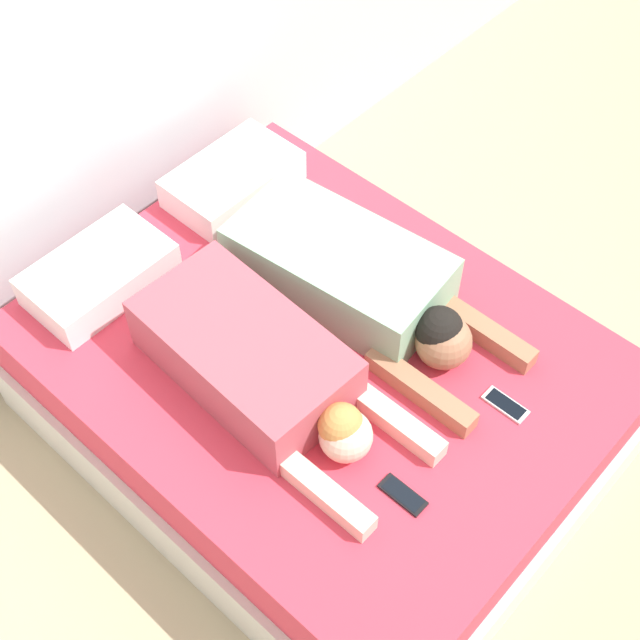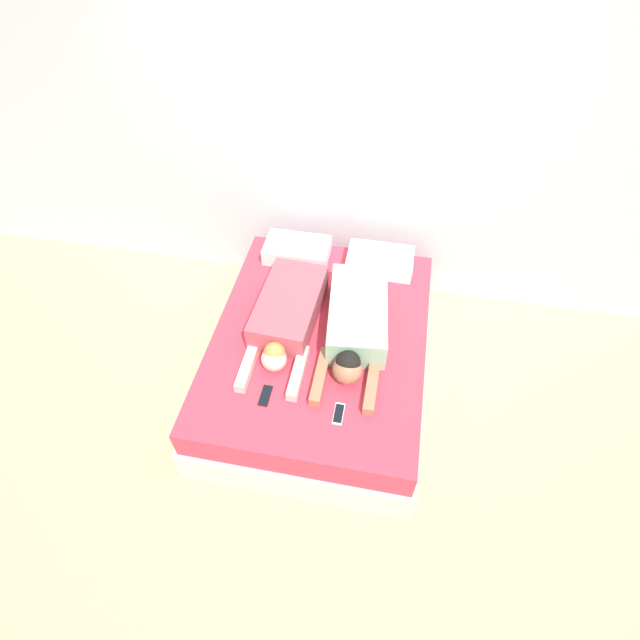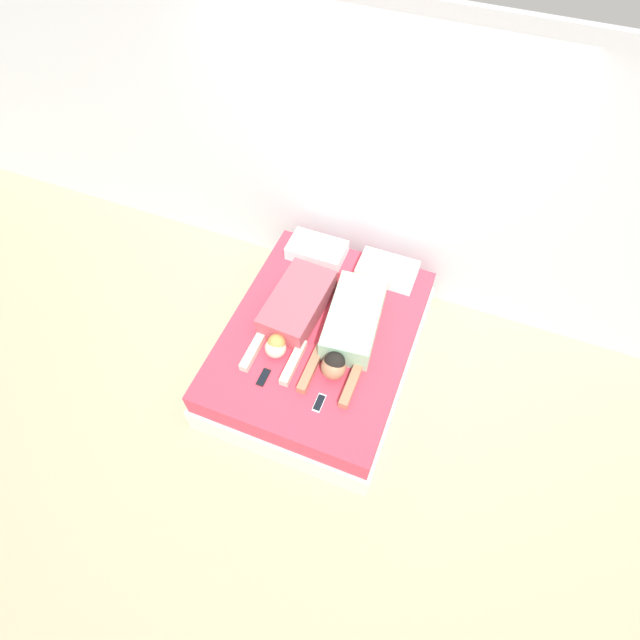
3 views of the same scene
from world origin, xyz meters
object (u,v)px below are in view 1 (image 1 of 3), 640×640
Objects in this scene: pillow_head_right at (233,180)px; bed at (320,388)px; person_right at (357,280)px; pillow_head_left at (99,275)px; person_left at (260,365)px; cell_phone_right at (505,405)px; cell_phone_left at (403,495)px.

bed is at bearing -113.47° from pillow_head_right.
bed is at bearing -169.27° from person_right.
pillow_head_left is 0.48× the size of person_left.
bed is 0.70m from cell_phone_right.
cell_phone_right is at bearing -53.77° from person_left.
cell_phone_left is at bearing -113.35° from bed.
pillow_head_left is 0.45× the size of person_right.
cell_phone_right is at bearing -5.14° from cell_phone_left.
cell_phone_right is at bearing -67.63° from pillow_head_left.
cell_phone_right is at bearing -94.13° from pillow_head_right.
person_left reaches higher than bed.
pillow_head_left is 0.73m from person_left.
cell_phone_left is (0.09, -1.33, -0.06)m from pillow_head_left.
cell_phone_left reaches higher than bed.
pillow_head_right is at bearing 51.54° from person_left.
person_left is at bearing 126.23° from cell_phone_right.
pillow_head_right is at bearing 66.58° from cell_phone_left.
person_right is (0.24, 0.05, 0.37)m from bed.
person_right reaches higher than pillow_head_left.
person_right is 0.66m from cell_phone_right.
person_left is at bearing -179.46° from person_right.
pillow_head_right is at bearing 85.87° from cell_phone_right.
bed is 0.44m from person_right.
pillow_head_left and pillow_head_right have the same top height.
pillow_head_right is 1.38m from cell_phone_right.
bed is at bearing -9.63° from person_left.
cell_phone_left is (-0.58, -1.33, -0.06)m from pillow_head_right.
pillow_head_right is 0.73m from person_right.
person_left is at bearing -128.46° from pillow_head_right.
person_left reaches higher than pillow_head_left.
pillow_head_left is 1.49m from cell_phone_right.
pillow_head_left is at bearing 180.00° from pillow_head_right.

